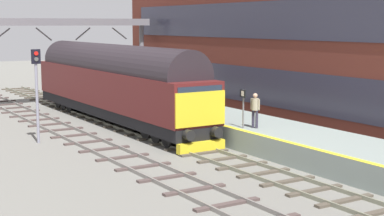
% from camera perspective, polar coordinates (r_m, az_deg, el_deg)
% --- Properties ---
extents(ground_plane, '(140.00, 140.00, 0.00)m').
position_cam_1_polar(ground_plane, '(28.64, -1.12, -3.66)').
color(ground_plane, slate).
rests_on(ground_plane, ground).
extents(track_main, '(2.50, 60.00, 0.15)m').
position_cam_1_polar(track_main, '(28.62, -1.12, -3.55)').
color(track_main, gray).
rests_on(track_main, ground).
extents(track_adjacent_west, '(2.50, 60.00, 0.15)m').
position_cam_1_polar(track_adjacent_west, '(27.03, -7.63, -4.32)').
color(track_adjacent_west, gray).
rests_on(track_adjacent_west, ground).
extents(station_platform, '(4.00, 44.00, 1.01)m').
position_cam_1_polar(station_platform, '(30.49, 4.71, -2.00)').
color(station_platform, gray).
rests_on(station_platform, ground).
extents(diesel_locomotive, '(2.74, 19.50, 4.68)m').
position_cam_1_polar(diesel_locomotive, '(35.09, -7.58, 2.57)').
color(diesel_locomotive, black).
rests_on(diesel_locomotive, ground).
extents(signal_post_near, '(0.44, 0.22, 4.64)m').
position_cam_1_polar(signal_post_near, '(29.79, -14.79, 2.14)').
color(signal_post_near, gray).
rests_on(signal_post_near, ground).
extents(platform_number_sign, '(0.10, 0.44, 1.81)m').
position_cam_1_polar(platform_number_sign, '(27.64, 4.97, 0.54)').
color(platform_number_sign, slate).
rests_on(platform_number_sign, station_platform).
extents(waiting_passenger, '(0.43, 0.49, 1.64)m').
position_cam_1_polar(waiting_passenger, '(27.72, 6.12, 0.08)').
color(waiting_passenger, '#302C3E').
rests_on(waiting_passenger, station_platform).
extents(overhead_footbridge, '(12.85, 2.00, 6.23)m').
position_cam_1_polar(overhead_footbridge, '(43.56, -12.32, 7.70)').
color(overhead_footbridge, slate).
rests_on(overhead_footbridge, ground).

